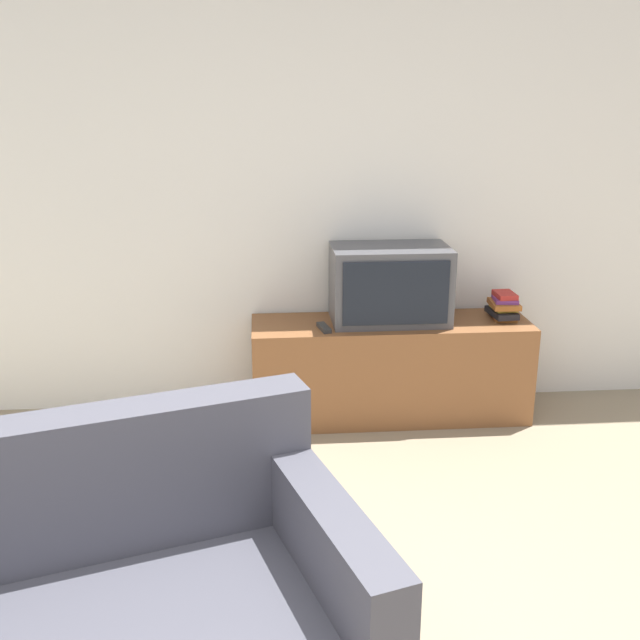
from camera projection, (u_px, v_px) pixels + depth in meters
name	position (u px, v px, depth m)	size (l,w,h in m)	color
wall_back	(269.00, 192.00, 4.33)	(9.00, 0.06, 2.60)	white
tv_stand	(390.00, 369.00, 4.41)	(1.61, 0.47, 0.58)	brown
television	(390.00, 284.00, 4.29)	(0.67, 0.41, 0.44)	#4C4C51
book_stack	(504.00, 306.00, 4.37)	(0.17, 0.23, 0.16)	#995623
remote_on_stand	(324.00, 328.00, 4.19)	(0.08, 0.16, 0.02)	#2D2D2D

